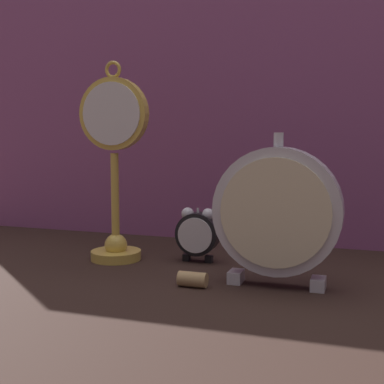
% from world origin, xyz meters
% --- Properties ---
extents(ground_plane, '(4.00, 4.00, 0.00)m').
position_xyz_m(ground_plane, '(0.00, 0.00, 0.00)').
color(ground_plane, black).
extents(fabric_backdrop_drape, '(1.40, 0.01, 0.69)m').
position_xyz_m(fabric_backdrop_drape, '(0.00, 0.33, 0.35)').
color(fabric_backdrop_drape, '#8E4C7F').
rests_on(fabric_backdrop_drape, ground_plane).
extents(pocket_watch_on_stand, '(0.12, 0.09, 0.34)m').
position_xyz_m(pocket_watch_on_stand, '(-0.15, 0.10, 0.16)').
color(pocket_watch_on_stand, gold).
rests_on(pocket_watch_on_stand, ground_plane).
extents(alarm_clock_twin_bell, '(0.07, 0.03, 0.09)m').
position_xyz_m(alarm_clock_twin_bell, '(-0.01, 0.13, 0.05)').
color(alarm_clock_twin_bell, black).
rests_on(alarm_clock_twin_bell, ground_plane).
extents(mantel_clock_silver, '(0.18, 0.04, 0.22)m').
position_xyz_m(mantel_clock_silver, '(0.15, 0.03, 0.11)').
color(mantel_clock_silver, silver).
rests_on(mantel_clock_silver, ground_plane).
extents(wine_cork, '(0.04, 0.02, 0.02)m').
position_xyz_m(wine_cork, '(0.03, -0.02, 0.01)').
color(wine_cork, tan).
rests_on(wine_cork, ground_plane).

